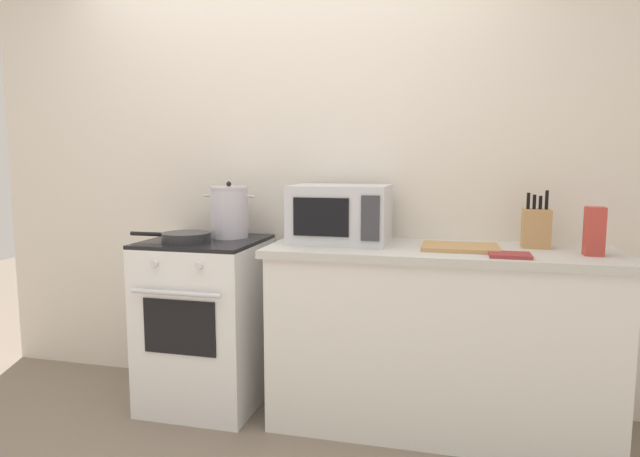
{
  "coord_description": "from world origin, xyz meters",
  "views": [
    {
      "loc": [
        0.97,
        -2.09,
        1.35
      ],
      "look_at": [
        0.3,
        0.6,
        1.0
      ],
      "focal_mm": 30.66,
      "sensor_mm": 36.0,
      "label": 1
    }
  ],
  "objects_px": {
    "pasta_box": "(594,231)",
    "microwave": "(340,214)",
    "stove": "(207,322)",
    "frying_pan": "(185,237)",
    "knife_block": "(536,228)",
    "cutting_board": "(460,247)",
    "oven_mitt": "(510,255)",
    "stock_pot": "(229,212)"
  },
  "relations": [
    {
      "from": "stock_pot",
      "to": "microwave",
      "type": "xyz_separation_m",
      "value": [
        0.64,
        -0.03,
        0.01
      ]
    },
    {
      "from": "microwave",
      "to": "knife_block",
      "type": "distance_m",
      "value": 0.97
    },
    {
      "from": "knife_block",
      "to": "oven_mitt",
      "type": "xyz_separation_m",
      "value": [
        -0.14,
        -0.3,
        -0.09
      ]
    },
    {
      "from": "knife_block",
      "to": "pasta_box",
      "type": "bearing_deg",
      "value": -37.27
    },
    {
      "from": "cutting_board",
      "to": "knife_block",
      "type": "height_order",
      "value": "knife_block"
    },
    {
      "from": "frying_pan",
      "to": "microwave",
      "type": "relative_size",
      "value": 0.91
    },
    {
      "from": "stove",
      "to": "microwave",
      "type": "xyz_separation_m",
      "value": [
        0.74,
        0.08,
        0.61
      ]
    },
    {
      "from": "stock_pot",
      "to": "knife_block",
      "type": "xyz_separation_m",
      "value": [
        1.6,
        0.03,
        -0.04
      ]
    },
    {
      "from": "stove",
      "to": "cutting_board",
      "type": "distance_m",
      "value": 1.43
    },
    {
      "from": "frying_pan",
      "to": "microwave",
      "type": "bearing_deg",
      "value": 13.01
    },
    {
      "from": "stock_pot",
      "to": "frying_pan",
      "type": "xyz_separation_m",
      "value": [
        -0.16,
        -0.21,
        -0.12
      ]
    },
    {
      "from": "cutting_board",
      "to": "pasta_box",
      "type": "xyz_separation_m",
      "value": [
        0.58,
        -0.03,
        0.1
      ]
    },
    {
      "from": "stock_pot",
      "to": "pasta_box",
      "type": "height_order",
      "value": "stock_pot"
    },
    {
      "from": "microwave",
      "to": "cutting_board",
      "type": "xyz_separation_m",
      "value": [
        0.61,
        -0.08,
        -0.14
      ]
    },
    {
      "from": "frying_pan",
      "to": "oven_mitt",
      "type": "bearing_deg",
      "value": -1.92
    },
    {
      "from": "stock_pot",
      "to": "oven_mitt",
      "type": "xyz_separation_m",
      "value": [
        1.46,
        -0.27,
        -0.13
      ]
    },
    {
      "from": "frying_pan",
      "to": "knife_block",
      "type": "bearing_deg",
      "value": 7.94
    },
    {
      "from": "pasta_box",
      "to": "cutting_board",
      "type": "bearing_deg",
      "value": 177.05
    },
    {
      "from": "frying_pan",
      "to": "microwave",
      "type": "height_order",
      "value": "microwave"
    },
    {
      "from": "stove",
      "to": "knife_block",
      "type": "distance_m",
      "value": 1.8
    },
    {
      "from": "stove",
      "to": "oven_mitt",
      "type": "bearing_deg",
      "value": -5.81
    },
    {
      "from": "stock_pot",
      "to": "knife_block",
      "type": "height_order",
      "value": "stock_pot"
    },
    {
      "from": "microwave",
      "to": "cutting_board",
      "type": "distance_m",
      "value": 0.63
    },
    {
      "from": "frying_pan",
      "to": "knife_block",
      "type": "distance_m",
      "value": 1.78
    },
    {
      "from": "microwave",
      "to": "stove",
      "type": "bearing_deg",
      "value": -173.88
    },
    {
      "from": "knife_block",
      "to": "stock_pot",
      "type": "bearing_deg",
      "value": -178.85
    },
    {
      "from": "stove",
      "to": "microwave",
      "type": "bearing_deg",
      "value": 6.12
    },
    {
      "from": "stove",
      "to": "oven_mitt",
      "type": "relative_size",
      "value": 5.11
    },
    {
      "from": "stock_pot",
      "to": "pasta_box",
      "type": "distance_m",
      "value": 1.83
    },
    {
      "from": "frying_pan",
      "to": "cutting_board",
      "type": "distance_m",
      "value": 1.41
    },
    {
      "from": "knife_block",
      "to": "pasta_box",
      "type": "relative_size",
      "value": 1.29
    },
    {
      "from": "microwave",
      "to": "pasta_box",
      "type": "relative_size",
      "value": 2.27
    },
    {
      "from": "microwave",
      "to": "cutting_board",
      "type": "height_order",
      "value": "microwave"
    },
    {
      "from": "stove",
      "to": "frying_pan",
      "type": "height_order",
      "value": "frying_pan"
    },
    {
      "from": "stove",
      "to": "frying_pan",
      "type": "bearing_deg",
      "value": -119.05
    },
    {
      "from": "cutting_board",
      "to": "oven_mitt",
      "type": "bearing_deg",
      "value": -36.7
    },
    {
      "from": "stove",
      "to": "knife_block",
      "type": "xyz_separation_m",
      "value": [
        1.71,
        0.14,
        0.56
      ]
    },
    {
      "from": "stove",
      "to": "pasta_box",
      "type": "xyz_separation_m",
      "value": [
        1.93,
        -0.03,
        0.57
      ]
    },
    {
      "from": "knife_block",
      "to": "frying_pan",
      "type": "bearing_deg",
      "value": -172.06
    },
    {
      "from": "pasta_box",
      "to": "microwave",
      "type": "bearing_deg",
      "value": 174.82
    },
    {
      "from": "knife_block",
      "to": "cutting_board",
      "type": "bearing_deg",
      "value": -158.71
    },
    {
      "from": "stock_pot",
      "to": "cutting_board",
      "type": "relative_size",
      "value": 0.87
    }
  ]
}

